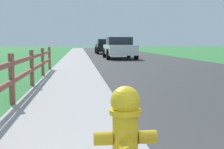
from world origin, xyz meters
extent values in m
plane|color=#347C3C|center=(0.00, 25.00, 0.00)|extent=(120.00, 120.00, 0.00)
cube|color=#3A3A3A|center=(3.50, 27.00, 0.00)|extent=(7.00, 66.00, 0.01)
cube|color=#A9A3A0|center=(-3.00, 27.00, 0.00)|extent=(6.00, 66.00, 0.01)
cube|color=#347C3C|center=(-4.50, 27.00, 0.01)|extent=(5.00, 66.00, 0.00)
cylinder|color=yellow|center=(-0.43, 1.52, 0.66)|extent=(0.24, 0.24, 0.03)
sphere|color=yellow|center=(-0.43, 1.52, 0.74)|extent=(0.22, 0.22, 0.22)
cube|color=gold|center=(-0.43, 1.52, 0.82)|extent=(0.04, 0.04, 0.04)
cylinder|color=gold|center=(-0.59, 1.52, 0.46)|extent=(0.14, 0.10, 0.10)
cylinder|color=gold|center=(-0.26, 1.52, 0.46)|extent=(0.14, 0.10, 0.10)
cylinder|color=#8F5141|center=(-2.04, 5.16, 0.48)|extent=(0.11, 0.11, 0.97)
cylinder|color=#8F5141|center=(-2.04, 7.62, 0.48)|extent=(0.11, 0.11, 0.97)
cylinder|color=#8F5141|center=(-2.04, 10.09, 0.48)|extent=(0.11, 0.11, 0.97)
cylinder|color=#8F5141|center=(-2.04, 12.55, 0.48)|extent=(0.11, 0.11, 0.97)
cube|color=#8F5141|center=(-2.04, 6.39, 0.44)|extent=(0.07, 12.33, 0.09)
cube|color=#8F5141|center=(-2.04, 6.39, 0.78)|extent=(0.07, 12.33, 0.09)
cube|color=white|center=(2.11, 20.79, 0.65)|extent=(1.91, 4.87, 0.67)
cube|color=#1E232B|center=(2.11, 20.97, 1.26)|extent=(1.68, 2.17, 0.54)
cylinder|color=black|center=(1.16, 22.30, 0.37)|extent=(0.22, 0.74, 0.74)
cylinder|color=black|center=(3.06, 22.30, 0.37)|extent=(0.22, 0.74, 0.74)
cylinder|color=black|center=(1.16, 19.28, 0.37)|extent=(0.22, 0.74, 0.74)
cylinder|color=black|center=(3.07, 19.28, 0.37)|extent=(0.22, 0.74, 0.74)
cube|color=black|center=(2.00, 30.00, 0.67)|extent=(1.94, 4.54, 0.72)
cube|color=#1E232B|center=(2.00, 30.15, 1.26)|extent=(1.70, 1.96, 0.46)
cylinder|color=black|center=(1.04, 31.39, 0.36)|extent=(0.22, 0.73, 0.72)
cylinder|color=black|center=(2.95, 31.40, 0.36)|extent=(0.22, 0.73, 0.72)
cylinder|color=black|center=(1.05, 28.59, 0.36)|extent=(0.22, 0.73, 0.72)
cylinder|color=black|center=(2.97, 28.60, 0.36)|extent=(0.22, 0.73, 0.72)
cube|color=#C6B793|center=(2.47, 37.70, 0.58)|extent=(1.87, 4.22, 0.61)
cube|color=#1E232B|center=(2.47, 37.58, 1.17)|extent=(1.63, 2.22, 0.57)
cylinder|color=black|center=(1.55, 38.99, 0.33)|extent=(0.23, 0.66, 0.65)
cylinder|color=black|center=(3.37, 39.01, 0.33)|extent=(0.23, 0.66, 0.65)
cylinder|color=black|center=(1.58, 36.39, 0.33)|extent=(0.23, 0.66, 0.65)
cylinder|color=black|center=(3.40, 36.41, 0.33)|extent=(0.23, 0.66, 0.65)
camera|label=1|loc=(-0.76, -0.65, 1.18)|focal=48.19mm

